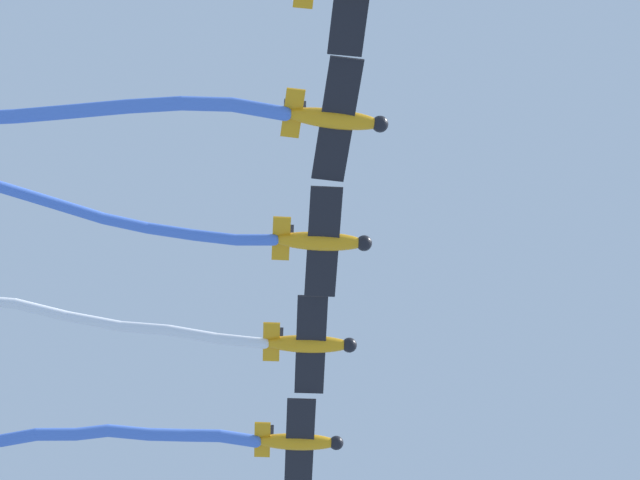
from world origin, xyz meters
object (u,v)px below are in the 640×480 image
(airplane_left_wing, at_px, (336,119))
(airplane_slot, at_px, (310,344))
(airplane_trail, at_px, (299,442))
(airplane_right_wing, at_px, (322,241))

(airplane_left_wing, relative_size, airplane_slot, 0.99)
(airplane_slot, xyz_separation_m, airplane_trail, (-2.73, 7.45, -0.30))
(airplane_left_wing, xyz_separation_m, airplane_right_wing, (-2.73, 7.44, -0.30))
(airplane_left_wing, distance_m, airplane_right_wing, 7.93)
(airplane_left_wing, xyz_separation_m, airplane_slot, (-5.46, 14.89, 0.00))
(airplane_left_wing, bearing_deg, airplane_right_wing, 87.65)
(airplane_right_wing, xyz_separation_m, airplane_slot, (-2.73, 7.45, 0.30))
(airplane_slot, bearing_deg, airplane_left_wing, -86.80)
(airplane_left_wing, height_order, airplane_slot, same)
(airplane_slot, height_order, airplane_trail, airplane_slot)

